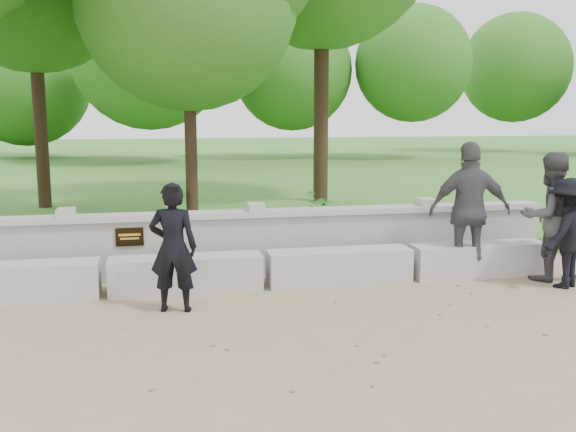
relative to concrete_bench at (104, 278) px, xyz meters
name	(u,v)px	position (x,y,z in m)	size (l,w,h in m)	color
ground	(89,351)	(0.00, -1.90, -0.22)	(80.00, 80.00, 0.00)	#9D8160
lawn	(135,183)	(0.00, 12.10, -0.10)	(40.00, 22.00, 0.25)	#2F6720
concrete_bench	(104,278)	(0.00, 0.00, 0.00)	(11.90, 0.45, 0.45)	#AFACA6
parapet_wall	(107,247)	(0.00, 0.70, 0.24)	(12.50, 0.35, 0.90)	#A5A29C
man_main	(173,247)	(0.83, -0.79, 0.51)	(0.59, 0.54, 1.47)	black
visitor_left	(549,216)	(5.80, -0.36, 0.64)	(0.89, 0.72, 1.72)	#404145
visitor_mid	(567,233)	(5.80, -0.75, 0.48)	(1.06, 0.90, 1.42)	black
visitor_right	(470,211)	(4.78, -0.10, 0.70)	(1.15, 0.65, 1.86)	#46474C
shrub_b	(177,209)	(1.00, 3.26, 0.36)	(0.36, 0.29, 0.66)	#41882E
shrub_c	(322,211)	(3.40, 2.44, 0.36)	(0.60, 0.52, 0.67)	#41882E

